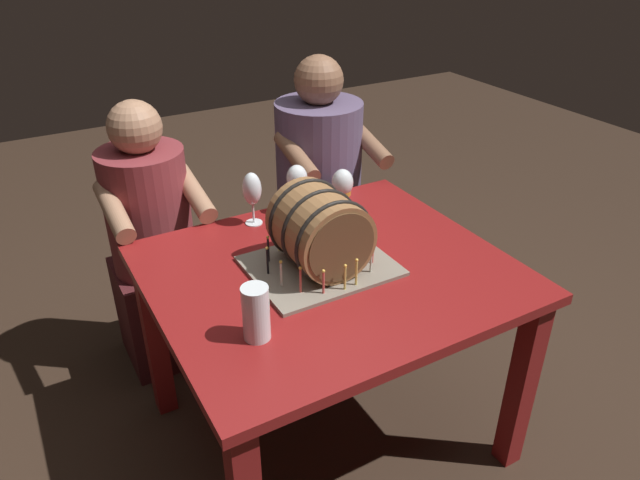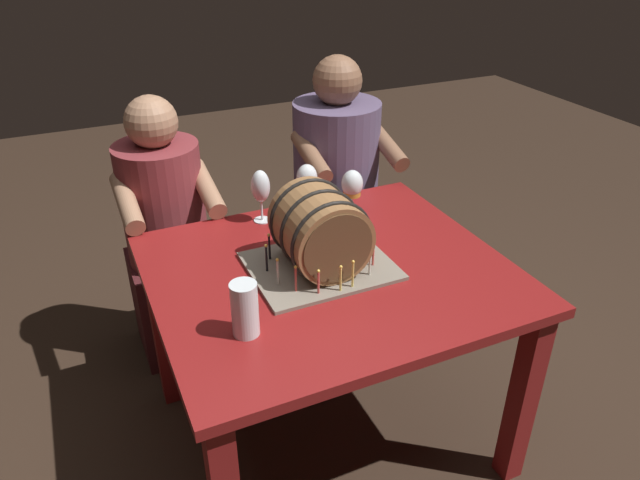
% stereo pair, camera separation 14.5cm
% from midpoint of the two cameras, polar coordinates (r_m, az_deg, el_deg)
% --- Properties ---
extents(ground_plane, '(8.00, 8.00, 0.00)m').
position_cam_midpoint_polar(ground_plane, '(2.33, -1.07, -17.92)').
color(ground_plane, '#332319').
extents(dining_table, '(1.10, 0.96, 0.72)m').
position_cam_midpoint_polar(dining_table, '(1.93, -1.24, -5.63)').
color(dining_table, maroon).
rests_on(dining_table, ground).
extents(barrel_cake, '(0.44, 0.36, 0.27)m').
position_cam_midpoint_polar(barrel_cake, '(1.80, -2.30, 0.63)').
color(barrel_cake, gray).
rests_on(barrel_cake, dining_table).
extents(wine_glass_rose, '(0.08, 0.08, 0.19)m').
position_cam_midpoint_polar(wine_glass_rose, '(2.15, -4.17, 5.73)').
color(wine_glass_rose, white).
rests_on(wine_glass_rose, dining_table).
extents(wine_glass_amber, '(0.08, 0.08, 0.17)m').
position_cam_midpoint_polar(wine_glass_amber, '(2.15, 0.25, 5.33)').
color(wine_glass_amber, white).
rests_on(wine_glass_amber, dining_table).
extents(wine_glass_empty, '(0.07, 0.07, 0.20)m').
position_cam_midpoint_polar(wine_glass_empty, '(2.09, -8.57, 4.77)').
color(wine_glass_empty, white).
rests_on(wine_glass_empty, dining_table).
extents(beer_pint, '(0.07, 0.07, 0.16)m').
position_cam_midpoint_polar(beer_pint, '(1.56, -8.87, -7.13)').
color(beer_pint, white).
rests_on(beer_pint, dining_table).
extents(person_seated_left, '(0.37, 0.46, 1.13)m').
position_cam_midpoint_polar(person_seated_left, '(2.47, -17.27, -1.13)').
color(person_seated_left, '#4C1B1E').
rests_on(person_seated_left, ground).
extents(person_seated_right, '(0.42, 0.49, 1.20)m').
position_cam_midpoint_polar(person_seated_right, '(2.66, -1.64, 4.11)').
color(person_seated_right, '#372D40').
rests_on(person_seated_right, ground).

